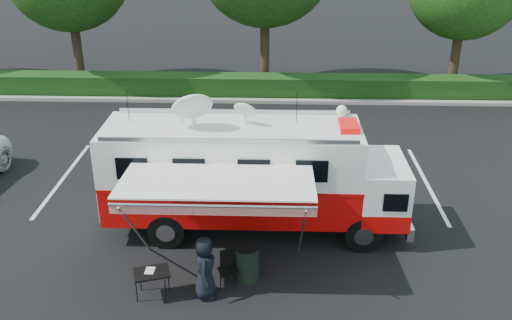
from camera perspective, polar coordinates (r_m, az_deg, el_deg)
The scene contains 8 objects.
ground_plane at distance 16.15m, azimuth -0.06°, elevation -6.88°, with size 120.00×120.00×0.00m, color black.
stall_lines at distance 18.80m, azimuth -1.27°, elevation -2.07°, with size 24.12×5.50×0.01m.
command_truck at distance 15.35m, azimuth -0.33°, elevation -1.53°, with size 8.16×2.25×3.92m.
awning at distance 12.94m, azimuth -3.97°, elevation -2.68°, with size 4.45×2.32×2.69m.
person at distance 13.76m, azimuth -5.01°, elevation -13.32°, with size 0.76×0.49×1.55m, color black.
folding_table at distance 13.51m, azimuth -10.40°, elevation -11.10°, with size 0.94×0.79×0.69m.
folding_chair at distance 13.80m, azimuth -2.79°, elevation -10.44°, with size 0.54×0.57×0.88m.
trash_bin at distance 13.98m, azimuth -0.92°, elevation -10.15°, with size 0.62×0.62×0.93m.
Camera 1 is at (0.48, -13.78, 8.42)m, focal length 40.00 mm.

